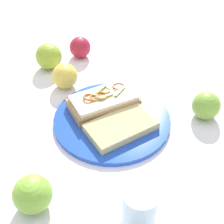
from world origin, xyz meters
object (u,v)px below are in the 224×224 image
(plate, at_px, (112,120))
(apple_2, at_px, (80,47))
(drinking_glass, at_px, (140,208))
(apple_4, at_px, (206,105))
(apple_1, at_px, (33,194))
(sandwich, at_px, (104,101))
(apple_0, at_px, (65,76))
(apple_3, at_px, (49,56))
(bread_slice_side, at_px, (121,127))

(plate, distance_m, apple_2, 0.34)
(apple_2, distance_m, drinking_glass, 0.62)
(apple_4, bearing_deg, plate, -145.15)
(plate, height_order, apple_4, apple_4)
(apple_1, xyz_separation_m, apple_2, (-0.24, 0.52, -0.00))
(sandwich, height_order, apple_0, apple_0)
(apple_4, bearing_deg, apple_1, -115.93)
(apple_2, height_order, apple_3, apple_3)
(apple_0, distance_m, apple_3, 0.12)
(apple_0, bearing_deg, apple_2, 109.46)
(sandwich, distance_m, apple_0, 0.16)
(sandwich, relative_size, bread_slice_side, 1.22)
(apple_1, relative_size, apple_2, 1.14)
(bread_slice_side, xyz_separation_m, apple_0, (-0.23, 0.09, 0.01))
(plate, relative_size, drinking_glass, 3.20)
(apple_4, distance_m, drinking_glass, 0.36)
(plate, height_order, apple_1, apple_1)
(apple_3, bearing_deg, bread_slice_side, -23.36)
(apple_0, bearing_deg, drinking_glass, -36.73)
(apple_0, relative_size, apple_1, 0.94)
(apple_0, distance_m, apple_1, 0.40)
(bread_slice_side, relative_size, apple_3, 2.03)
(apple_3, bearing_deg, apple_1, -55.15)
(apple_2, distance_m, apple_3, 0.11)
(plate, xyz_separation_m, apple_4, (0.20, 0.14, 0.03))
(apple_0, xyz_separation_m, apple_4, (0.39, 0.08, -0.00))
(sandwich, xyz_separation_m, apple_0, (-0.15, 0.04, 0.00))
(apple_4, height_order, drinking_glass, drinking_glass)
(apple_2, xyz_separation_m, drinking_glass, (0.44, -0.44, 0.01))
(sandwich, height_order, bread_slice_side, sandwich)
(plate, xyz_separation_m, bread_slice_side, (0.04, -0.03, 0.02))
(sandwich, relative_size, apple_3, 2.48)
(sandwich, relative_size, apple_4, 2.74)
(plate, height_order, apple_0, apple_0)
(sandwich, bearing_deg, bread_slice_side, -90.01)
(sandwich, height_order, apple_1, apple_1)
(sandwich, relative_size, apple_1, 2.58)
(apple_3, xyz_separation_m, drinking_glass, (0.48, -0.34, 0.01))
(plate, bearing_deg, apple_1, -91.94)
(plate, distance_m, apple_1, 0.30)
(plate, relative_size, sandwich, 1.49)
(plate, xyz_separation_m, apple_1, (-0.01, -0.29, 0.03))
(apple_3, height_order, drinking_glass, drinking_glass)
(apple_2, bearing_deg, plate, -41.71)
(sandwich, relative_size, drinking_glass, 2.15)
(drinking_glass, bearing_deg, plate, 130.23)
(sandwich, xyz_separation_m, apple_1, (0.03, -0.32, 0.01))
(bread_slice_side, xyz_separation_m, drinking_glass, (0.15, -0.19, 0.02))
(apple_2, xyz_separation_m, apple_4, (0.45, -0.08, 0.00))
(drinking_glass, bearing_deg, apple_1, -159.64)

